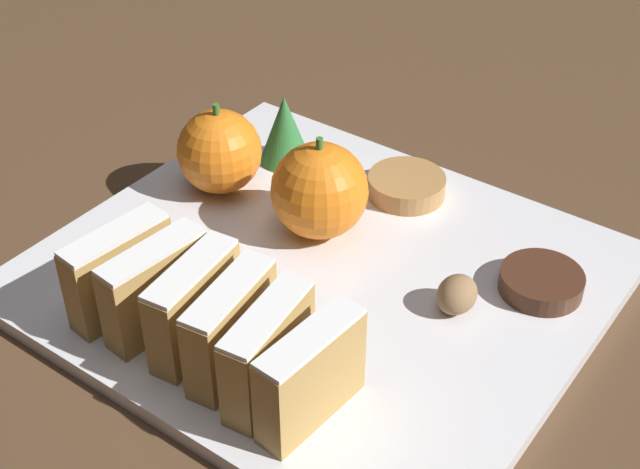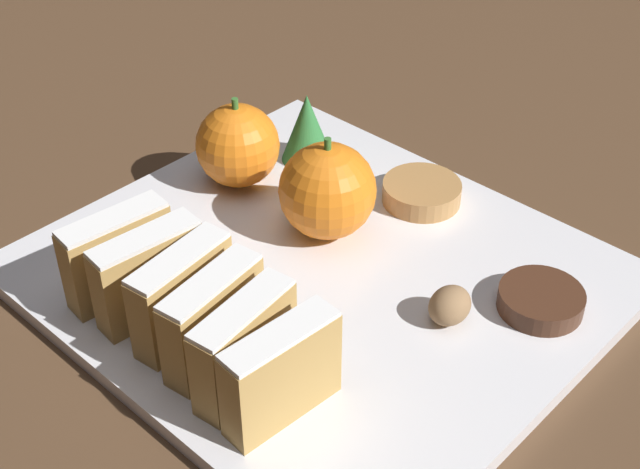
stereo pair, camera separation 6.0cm
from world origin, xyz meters
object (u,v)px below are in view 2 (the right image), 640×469
walnut (450,305)px  chocolate_cookie (541,300)px  orange_far (327,191)px  orange_near (238,145)px

walnut → chocolate_cookie: (0.05, -0.04, -0.01)m
orange_far → chocolate_cookie: (0.03, -0.16, -0.03)m
orange_far → chocolate_cookie: bearing=-78.3°
orange_near → orange_far: orange_far is taller
orange_far → walnut: orange_far is taller
orange_near → walnut: (-0.02, -0.22, -0.02)m
orange_near → orange_far: 0.09m
orange_far → walnut: 0.13m
orange_near → chocolate_cookie: (0.03, -0.25, -0.03)m
walnut → chocolate_cookie: size_ratio=0.55×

